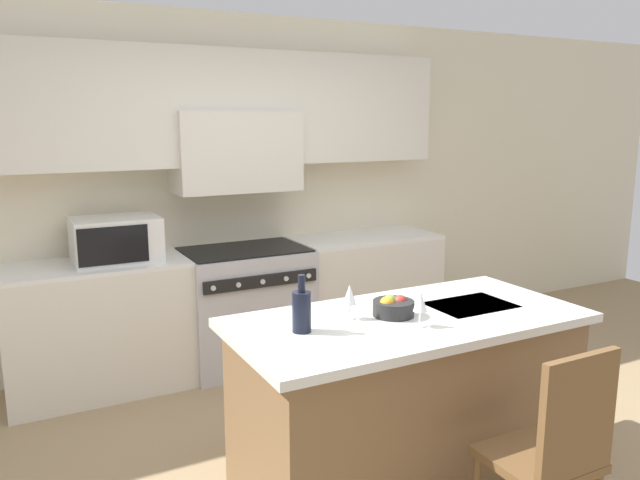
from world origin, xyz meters
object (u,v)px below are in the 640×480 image
microwave (116,239)px  wine_bottle (302,310)px  island_chair (554,449)px  wine_glass_far (350,296)px  range_stove (246,306)px  fruit_bowl (393,307)px  wine_glass_near (420,302)px

microwave → wine_bottle: bearing=-75.7°
island_chair → wine_glass_far: (-0.45, 0.91, 0.48)m
microwave → range_stove: bearing=-1.1°
wine_bottle → fruit_bowl: wine_bottle is taller
microwave → wine_bottle: size_ratio=2.13×
range_stove → fruit_bowl: size_ratio=4.56×
wine_bottle → wine_glass_near: size_ratio=1.56×
range_stove → wine_glass_near: wine_glass_near is taller
wine_glass_near → fruit_bowl: bearing=95.5°
wine_glass_near → wine_glass_far: (-0.24, 0.26, 0.00)m
wine_bottle → wine_glass_far: size_ratio=1.56×
microwave → fruit_bowl: bearing=-62.5°
wine_bottle → fruit_bowl: (0.51, 0.00, -0.06)m
microwave → wine_bottle: (0.49, -1.93, -0.04)m
wine_glass_far → fruit_bowl: bearing=-14.9°
range_stove → wine_glass_far: (-0.15, -1.85, 0.59)m
wine_glass_far → fruit_bowl: wine_glass_far is taller
wine_glass_far → island_chair: bearing=-64.0°
wine_bottle → island_chair: bearing=-49.2°
range_stove → wine_glass_near: 2.18m
wine_bottle → fruit_bowl: size_ratio=1.31×
island_chair → wine_glass_far: wine_glass_far is taller
range_stove → microwave: bearing=178.9°
range_stove → wine_bottle: bearing=-103.2°
wine_bottle → wine_glass_far: wine_bottle is taller
island_chair → fruit_bowl: 0.97m
island_chair → wine_glass_near: 0.84m
wine_glass_near → wine_bottle: bearing=159.7°
island_chair → wine_glass_near: bearing=107.5°
microwave → wine_glass_far: size_ratio=3.32×
microwave → fruit_bowl: size_ratio=2.78×
range_stove → wine_glass_far: bearing=-94.8°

